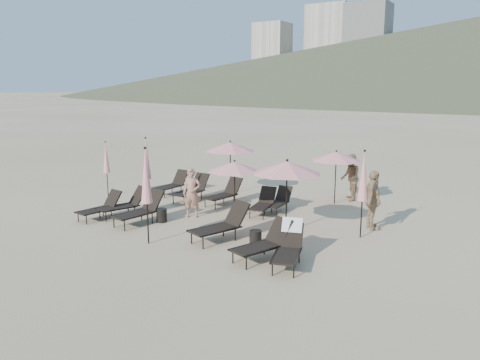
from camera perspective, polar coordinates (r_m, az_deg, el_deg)
The scene contains 26 objects.
ground at distance 14.00m, azimuth -3.58°, elevation -7.28°, with size 800.00×800.00×0.00m, color #D6BA8C.
hotel_skyline at distance 300.34m, azimuth 12.20°, elevation 14.73°, with size 109.00×82.00×55.00m.
lounger_0 at distance 16.76m, azimuth -16.60°, elevation -3.12°, with size 0.81×1.63×0.90m.
lounger_1 at distance 16.84m, azimuth -13.93°, elevation -2.79°, with size 1.19×1.82×0.98m.
lounger_2 at distance 15.79m, azimuth -12.10°, elevation -3.54°, with size 0.93×1.87×1.03m.
lounger_3 at distance 13.80m, azimuth -2.26°, elevation -5.38°, with size 1.28×1.98×1.07m.
lounger_4 at distance 12.33m, azimuth 2.91°, elevation -7.58°, with size 1.21×1.85×1.00m.
lounger_5 at distance 12.04m, azimuth 5.95°, elevation -7.91°, with size 1.08×1.79×1.05m.
lounger_6 at distance 19.97m, azimuth -8.24°, elevation -0.44°, with size 0.71×1.67×0.95m.
lounger_7 at distance 18.71m, azimuth -5.90°, elevation -1.09°, with size 0.70×1.76×1.00m.
lounger_8 at distance 17.99m, azimuth -1.93°, elevation -1.59°, with size 0.89×1.76×0.97m.
lounger_9 at distance 16.65m, azimuth 2.85°, elevation -2.78°, with size 0.84×1.62×0.88m.
lounger_10 at distance 17.06m, azimuth 4.73°, elevation -2.53°, with size 0.61×1.48×0.84m.
umbrella_open_0 at distance 15.87m, azimuth -0.66°, elevation 1.63°, with size 1.89×1.89×2.03m.
umbrella_open_1 at distance 14.23m, azimuth 5.76°, elevation 1.52°, with size 2.16×2.16×2.32m.
umbrella_open_2 at distance 19.59m, azimuth -1.20°, elevation 4.08°, with size 2.11×2.11×2.27m.
umbrella_open_3 at distance 18.25m, azimuth 11.65°, elevation 2.84°, with size 1.95×1.95×2.09m.
umbrella_closed_0 at distance 13.43m, azimuth -11.38°, elevation 0.38°, with size 0.33×0.33×2.82m.
umbrella_closed_1 at distance 14.18m, azimuth 14.80°, elevation 0.36°, with size 0.31×0.31×2.67m.
umbrella_closed_2 at distance 19.97m, azimuth -16.01°, elevation 2.61°, with size 0.27×0.27×2.30m.
umbrella_closed_3 at distance 17.35m, azimuth -11.35°, elevation 2.49°, with size 0.31×0.31×2.69m.
side_table_0 at distance 15.92m, azimuth -9.53°, elevation -4.27°, with size 0.36×0.36×0.46m, color black.
side_table_1 at distance 13.51m, azimuth 1.90°, elevation -7.02°, with size 0.36×0.36×0.42m, color black.
beachgoer_a at distance 16.23m, azimuth -5.89°, elevation -1.58°, with size 0.63×0.41×1.72m, color #A8735B.
beachgoer_b at distance 19.06m, azimuth 13.28°, elevation 0.30°, with size 0.90×0.70×1.86m, color #9B7650.
beachgoer_c at distance 15.32m, azimuth 15.90°, elevation -2.38°, with size 1.11×0.46×1.90m, color tan.
Camera 1 is at (7.68, -10.84, 4.43)m, focal length 35.00 mm.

